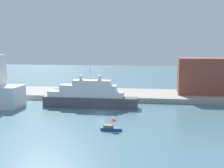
% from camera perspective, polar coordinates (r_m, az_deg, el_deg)
% --- Properties ---
extents(ground, '(400.00, 400.00, 0.00)m').
position_cam_1_polar(ground, '(84.80, -2.14, -5.30)').
color(ground, slate).
extents(quay_dock, '(110.00, 21.78, 1.59)m').
position_cam_1_polar(quay_dock, '(110.70, 0.57, -1.95)').
color(quay_dock, gray).
rests_on(quay_dock, ground).
extents(large_yacht, '(28.14, 4.35, 12.10)m').
position_cam_1_polar(large_yacht, '(91.73, -4.25, -2.29)').
color(large_yacht, '#4C4C51').
rests_on(large_yacht, ground).
extents(small_motorboat, '(4.46, 1.52, 2.67)m').
position_cam_1_polar(small_motorboat, '(67.17, -0.20, -7.89)').
color(small_motorboat, navy).
rests_on(small_motorboat, ground).
extents(harbor_building, '(16.97, 12.69, 12.36)m').
position_cam_1_polar(harbor_building, '(112.26, 16.41, 1.48)').
color(harbor_building, brown).
rests_on(harbor_building, quay_dock).
extents(parked_car, '(3.87, 1.84, 1.36)m').
position_cam_1_polar(parked_car, '(111.03, -9.98, -1.31)').
color(parked_car, black).
rests_on(parked_car, quay_dock).
extents(person_figure, '(0.36, 0.36, 1.77)m').
position_cam_1_polar(person_figure, '(108.52, -8.22, -1.34)').
color(person_figure, '#334C8C').
rests_on(person_figure, quay_dock).
extents(mooring_bollard, '(0.41, 0.41, 0.79)m').
position_cam_1_polar(mooring_bollard, '(100.83, 1.68, -2.16)').
color(mooring_bollard, black).
rests_on(mooring_bollard, quay_dock).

